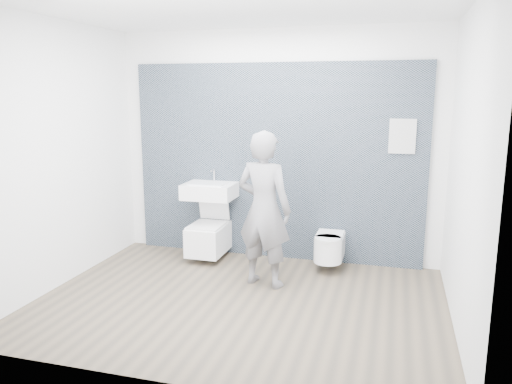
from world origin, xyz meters
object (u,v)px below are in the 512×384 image
(washbasin, at_px, (210,190))
(visitor, at_px, (264,209))
(toilet_rounded, at_px, (329,247))
(toilet_square, at_px, (209,237))

(washbasin, distance_m, visitor, 1.12)
(toilet_rounded, xyz_separation_m, visitor, (-0.62, -0.65, 0.56))
(toilet_square, xyz_separation_m, toilet_rounded, (1.50, 0.02, -0.01))
(toilet_square, height_order, visitor, visitor)
(toilet_square, relative_size, visitor, 0.48)
(toilet_rounded, height_order, visitor, visitor)
(washbasin, bearing_deg, toilet_rounded, -1.69)
(toilet_square, xyz_separation_m, visitor, (0.88, -0.63, 0.55))
(washbasin, relative_size, toilet_square, 0.77)
(washbasin, distance_m, toilet_rounded, 1.61)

